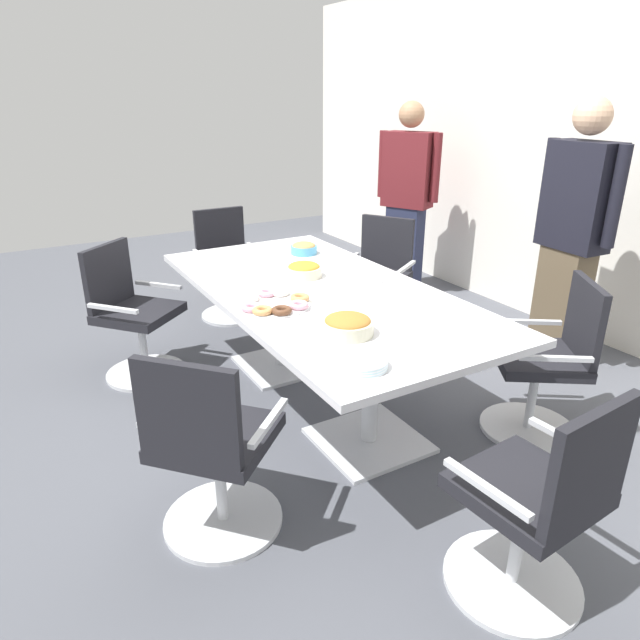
% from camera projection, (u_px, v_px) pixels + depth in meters
% --- Properties ---
extents(ground_plane, '(10.00, 10.00, 0.01)m').
position_uv_depth(ground_plane, '(320.00, 400.00, 3.62)').
color(ground_plane, '#4C4F56').
extents(back_wall, '(8.00, 0.10, 2.80)m').
position_uv_depth(back_wall, '(598.00, 154.00, 4.20)').
color(back_wall, white).
rests_on(back_wall, ground).
extents(conference_table, '(2.40, 1.20, 0.75)m').
position_uv_depth(conference_table, '(320.00, 308.00, 3.38)').
color(conference_table, silver).
rests_on(conference_table, ground).
extents(office_chair_0, '(0.55, 0.55, 0.91)m').
position_uv_depth(office_chair_0, '(228.00, 270.00, 4.86)').
color(office_chair_0, silver).
rests_on(office_chair_0, ground).
extents(office_chair_1, '(0.76, 0.76, 0.91)m').
position_uv_depth(office_chair_1, '(133.00, 319.00, 3.80)').
color(office_chair_1, silver).
rests_on(office_chair_1, ground).
extents(office_chair_2, '(0.76, 0.76, 0.91)m').
position_uv_depth(office_chair_2, '(212.00, 454.00, 2.39)').
color(office_chair_2, silver).
rests_on(office_chair_2, ground).
extents(office_chair_3, '(0.58, 0.58, 0.91)m').
position_uv_depth(office_chair_3, '(537.00, 510.00, 2.07)').
color(office_chair_3, silver).
rests_on(office_chair_3, ground).
extents(office_chair_4, '(0.75, 0.75, 0.91)m').
position_uv_depth(office_chair_4, '(547.00, 368.00, 3.14)').
color(office_chair_4, silver).
rests_on(office_chair_4, ground).
extents(office_chair_5, '(0.74, 0.74, 0.91)m').
position_uv_depth(office_chair_5, '(378.00, 282.00, 4.54)').
color(office_chair_5, silver).
rests_on(office_chair_5, ground).
extents(person_standing_0, '(0.58, 0.39, 1.76)m').
position_uv_depth(person_standing_0, '(407.00, 198.00, 5.22)').
color(person_standing_0, '#232842').
rests_on(person_standing_0, ground).
extents(person_standing_1, '(0.61, 0.24, 1.81)m').
position_uv_depth(person_standing_1, '(572.00, 235.00, 3.72)').
color(person_standing_1, brown).
rests_on(person_standing_1, ground).
extents(snack_bowl_pretzels, '(0.25, 0.25, 0.10)m').
position_uv_depth(snack_bowl_pretzels, '(348.00, 325.00, 2.70)').
color(snack_bowl_pretzels, beige).
rests_on(snack_bowl_pretzels, conference_table).
extents(snack_bowl_cookies, '(0.19, 0.19, 0.09)m').
position_uv_depth(snack_bowl_cookies, '(304.00, 248.00, 4.04)').
color(snack_bowl_cookies, '#4C9EC6').
rests_on(snack_bowl_cookies, conference_table).
extents(snack_bowl_chips_orange, '(0.23, 0.23, 0.09)m').
position_uv_depth(snack_bowl_chips_orange, '(304.00, 270.00, 3.54)').
color(snack_bowl_chips_orange, beige).
rests_on(snack_bowl_chips_orange, conference_table).
extents(donut_platter, '(0.40, 0.40, 0.04)m').
position_uv_depth(donut_platter, '(274.00, 303.00, 3.06)').
color(donut_platter, white).
rests_on(donut_platter, conference_table).
extents(plate_stack, '(0.22, 0.22, 0.04)m').
position_uv_depth(plate_stack, '(362.00, 363.00, 2.38)').
color(plate_stack, white).
rests_on(plate_stack, conference_table).
extents(napkin_pile, '(0.15, 0.15, 0.05)m').
position_uv_depth(napkin_pile, '(365.00, 278.00, 3.44)').
color(napkin_pile, white).
rests_on(napkin_pile, conference_table).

